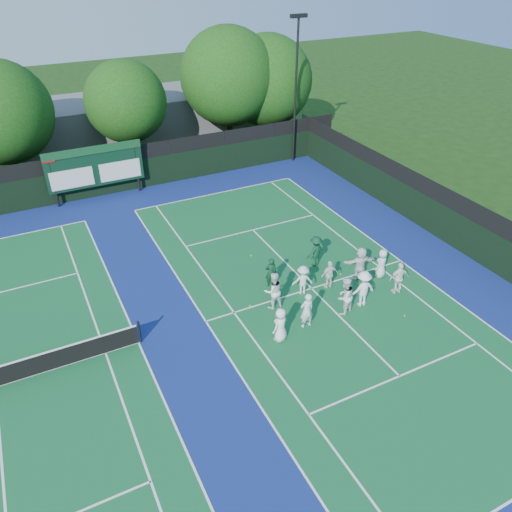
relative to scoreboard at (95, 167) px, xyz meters
name	(u,v)px	position (x,y,z in m)	size (l,w,h in m)	color
ground	(323,300)	(7.01, -15.59, -2.19)	(120.00, 120.00, 0.00)	#15340E
court_apron	(195,325)	(1.01, -14.59, -2.19)	(34.00, 32.00, 0.01)	navy
near_court	(311,288)	(7.01, -14.59, -2.18)	(11.05, 23.85, 0.01)	#11562B
back_fence	(112,174)	(1.01, 0.41, -0.83)	(34.00, 0.08, 3.00)	black
divider_fence_right	(456,224)	(16.01, -14.59, -0.83)	(0.08, 32.00, 3.00)	black
scoreboard	(95,167)	(0.00, 0.00, 0.00)	(6.00, 0.21, 3.55)	black
clubhouse	(138,121)	(5.01, 8.41, -0.19)	(18.00, 6.00, 4.00)	slate
light_pole_right	(296,74)	(14.51, 0.11, 4.11)	(1.20, 0.30, 10.12)	black
tree_b	(3,115)	(-4.34, 3.99, 2.79)	(6.42, 6.42, 8.36)	black
tree_c	(128,103)	(3.47, 3.99, 2.53)	(5.55, 5.55, 7.65)	black
tree_d	(230,79)	(11.16, 3.99, 3.38)	(7.04, 7.04, 9.28)	black
tree_e	(268,83)	(14.39, 3.99, 2.73)	(6.86, 6.86, 8.53)	black
tennis_ball_0	(250,306)	(3.74, -14.50, -2.16)	(0.07, 0.07, 0.07)	yellow
tennis_ball_1	(315,264)	(8.27, -12.88, -2.16)	(0.07, 0.07, 0.07)	yellow
tennis_ball_2	(405,316)	(9.63, -18.23, -2.16)	(0.07, 0.07, 0.07)	yellow
tennis_ball_4	(251,256)	(5.68, -10.66, -2.16)	(0.07, 0.07, 0.07)	yellow
tennis_ball_5	(341,274)	(8.94, -14.25, -2.16)	(0.07, 0.07, 0.07)	yellow
player_front_0	(281,325)	(3.91, -17.06, -1.39)	(0.78, 0.51, 1.59)	white
player_front_1	(307,310)	(5.32, -16.81, -1.32)	(0.63, 0.41, 1.73)	silver
player_front_2	(345,296)	(7.31, -16.77, -1.27)	(0.90, 0.70, 1.85)	white
player_front_3	(363,289)	(8.39, -16.65, -1.29)	(1.17, 0.67, 1.80)	white
player_front_4	(399,278)	(10.49, -16.65, -1.36)	(0.97, 0.40, 1.66)	white
player_back_0	(273,291)	(4.68, -14.99, -1.27)	(0.90, 0.70, 1.84)	white
player_back_1	(303,280)	(6.41, -14.68, -1.44)	(0.98, 0.56, 1.51)	silver
player_back_2	(329,274)	(7.81, -14.84, -1.45)	(0.87, 0.36, 1.48)	white
player_back_3	(360,263)	(9.56, -14.89, -1.31)	(1.64, 0.52, 1.77)	white
player_back_4	(382,263)	(10.64, -15.21, -1.43)	(0.74, 0.48, 1.52)	silver
coach_left	(271,272)	(5.36, -13.48, -1.41)	(0.57, 0.37, 1.56)	#0D331E
coach_right	(316,251)	(8.27, -12.88, -1.36)	(1.07, 0.62, 1.66)	#0F3720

